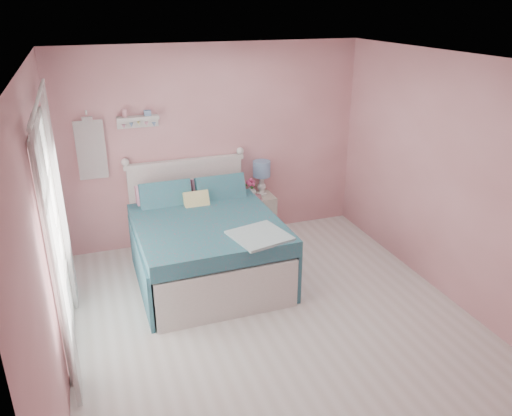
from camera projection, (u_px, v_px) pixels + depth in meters
floor at (276, 324)px, 5.12m from camera, size 4.50×4.50×0.00m
room_shell at (278, 178)px, 4.51m from camera, size 4.50×4.50×4.50m
bed at (205, 243)px, 5.91m from camera, size 1.61×2.02×1.16m
nightstand at (258, 216)px, 6.93m from camera, size 0.41×0.41×0.60m
table_lamp at (262, 171)px, 6.75m from camera, size 0.24×0.24×0.47m
vase at (251, 191)px, 6.79m from camera, size 0.17×0.17×0.15m
teacup at (258, 197)px, 6.67m from camera, size 0.11×0.11×0.07m
roses at (251, 183)px, 6.74m from camera, size 0.14×0.11×0.12m
wall_shelf at (137, 119)px, 6.06m from camera, size 0.50×0.15×0.25m
hanging_dress at (91, 150)px, 6.00m from camera, size 0.34×0.03×0.72m
french_door at (56, 242)px, 4.45m from camera, size 0.04×1.32×2.16m
curtain_near at (59, 270)px, 3.77m from camera, size 0.04×0.40×2.32m
curtain_far at (60, 201)px, 5.07m from camera, size 0.04×0.40×2.32m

